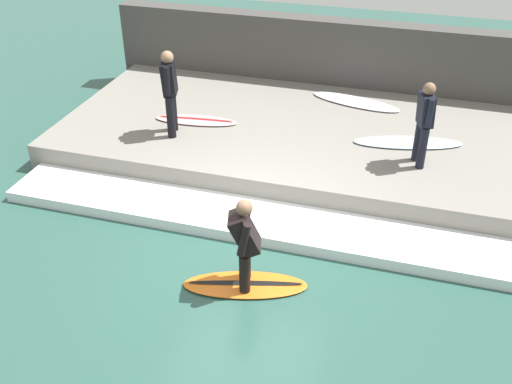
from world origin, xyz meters
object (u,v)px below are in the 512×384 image
object	(u,v)px
surfboard_waiting_far	(408,142)
surfer_waiting_near	(170,89)
surfer_riding	(245,239)
surfboard_riding	(245,285)
surfboard_spare	(356,102)
surfer_waiting_far	(424,120)
surfboard_waiting_near	(196,120)

from	to	relation	value
surfboard_waiting_far	surfer_waiting_near	bearing A→B (deg)	100.77
surfer_riding	surfer_waiting_near	world-z (taller)	surfer_waiting_near
surfboard_riding	surfer_riding	distance (m)	0.80
surfer_waiting_near	surfboard_spare	world-z (taller)	surfer_waiting_near
surfboard_spare	surfboard_riding	bearing A→B (deg)	173.04
surfboard_riding	surfboard_spare	bearing A→B (deg)	-6.96
surfer_riding	surfboard_spare	world-z (taller)	surfer_riding
surfer_waiting_far	surfboard_waiting_far	bearing A→B (deg)	16.83
surfboard_waiting_far	surfboard_spare	bearing A→B (deg)	37.41
surfboard_waiting_near	surfboard_spare	distance (m)	3.40
surfer_riding	surfboard_waiting_far	distance (m)	4.48
surfboard_waiting_far	surfboard_waiting_near	bearing A→B (deg)	93.15
surfboard_spare	surfboard_waiting_near	bearing A→B (deg)	121.73
surfboard_waiting_near	surfboard_waiting_far	bearing A→B (deg)	-86.85
surfboard_waiting_far	surfer_riding	bearing A→B (deg)	155.07
surfboard_riding	surfboard_waiting_near	distance (m)	4.45
surfer_riding	surfer_waiting_near	bearing A→B (deg)	37.09
surfboard_waiting_near	surfer_riding	bearing A→B (deg)	-149.99
surfer_waiting_near	surfboard_waiting_near	size ratio (longest dim) A/B	0.96
surfer_waiting_near	surfboard_waiting_far	bearing A→B (deg)	-79.23
surfer_waiting_near	surfer_waiting_far	world-z (taller)	surfer_waiting_near
surfer_riding	surfer_waiting_far	xyz separation A→B (m)	(3.35, -2.10, 0.52)
surfboard_riding	surfer_waiting_far	distance (m)	4.16
surfer_waiting_near	surfboard_waiting_far	size ratio (longest dim) A/B	0.78
surfer_waiting_near	surfboard_spare	size ratio (longest dim) A/B	0.81
surfer_riding	surfboard_spare	distance (m)	5.66
surfer_waiting_far	surfer_waiting_near	bearing A→B (deg)	91.48
surfboard_riding	surfboard_waiting_far	distance (m)	4.50
surfer_riding	surfer_waiting_near	size ratio (longest dim) A/B	0.86
surfboard_riding	surfboard_waiting_far	bearing A→B (deg)	-24.93
surfboard_waiting_near	surfer_waiting_far	distance (m)	4.41
surfboard_waiting_far	surfer_waiting_far	bearing A→B (deg)	-163.17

